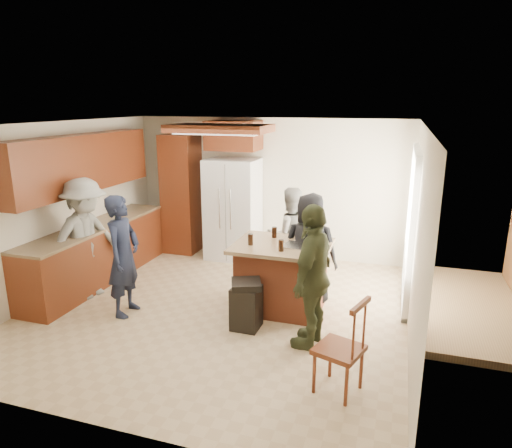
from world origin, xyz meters
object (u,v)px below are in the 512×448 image
(person_side_right, at_px, (313,277))
(person_counter, at_px, (86,239))
(person_behind_right, at_px, (309,249))
(refrigerator, at_px, (233,209))
(person_behind_left, at_px, (290,236))
(trash_bin, at_px, (246,304))
(spindle_chair, at_px, (341,350))
(kitchen_island, at_px, (282,276))
(person_front_left, at_px, (123,256))

(person_side_right, relative_size, person_counter, 0.97)
(person_behind_right, relative_size, refrigerator, 0.88)
(person_behind_left, height_order, trash_bin, person_behind_left)
(person_behind_right, bearing_deg, spindle_chair, 109.81)
(person_behind_left, distance_m, person_counter, 3.00)
(person_behind_right, height_order, kitchen_island, person_behind_right)
(person_counter, xyz_separation_m, trash_bin, (2.50, -0.24, -0.56))
(person_behind_right, xyz_separation_m, kitchen_island, (-0.31, -0.30, -0.32))
(person_behind_left, bearing_deg, kitchen_island, 69.72)
(refrigerator, bearing_deg, person_behind_left, -34.15)
(person_behind_left, relative_size, person_side_right, 0.90)
(trash_bin, bearing_deg, person_side_right, -9.73)
(person_behind_right, height_order, spindle_chair, person_behind_right)
(person_front_left, height_order, spindle_chair, person_front_left)
(kitchen_island, bearing_deg, spindle_chair, -58.34)
(person_behind_left, height_order, person_side_right, person_side_right)
(person_front_left, xyz_separation_m, trash_bin, (1.68, 0.08, -0.49))
(person_front_left, bearing_deg, trash_bin, -90.80)
(person_behind_right, height_order, person_side_right, person_side_right)
(person_counter, xyz_separation_m, kitchen_island, (2.78, 0.44, -0.40))
(person_front_left, distance_m, person_behind_left, 2.52)
(trash_bin, bearing_deg, person_counter, 174.40)
(person_front_left, bearing_deg, refrigerator, -16.18)
(person_counter, xyz_separation_m, spindle_chair, (3.79, -1.21, -0.42))
(person_front_left, bearing_deg, person_side_right, -95.06)
(trash_bin, height_order, spindle_chair, spindle_chair)
(person_side_right, distance_m, kitchen_island, 1.08)
(person_front_left, height_order, refrigerator, refrigerator)
(kitchen_island, xyz_separation_m, trash_bin, (-0.28, -0.68, -0.16))
(refrigerator, distance_m, trash_bin, 2.80)
(refrigerator, relative_size, trash_bin, 2.86)
(person_front_left, xyz_separation_m, person_behind_left, (1.83, 1.74, -0.05))
(person_front_left, height_order, person_behind_right, person_front_left)
(person_behind_left, xyz_separation_m, person_side_right, (0.70, -1.80, 0.09))
(person_behind_right, distance_m, person_counter, 3.18)
(person_side_right, xyz_separation_m, trash_bin, (-0.85, 0.15, -0.53))
(kitchen_island, bearing_deg, trash_bin, -112.24)
(person_side_right, bearing_deg, person_behind_right, -158.04)
(person_front_left, xyz_separation_m, refrigerator, (0.58, 2.59, 0.09))
(person_side_right, bearing_deg, trash_bin, -90.70)
(person_counter, xyz_separation_m, refrigerator, (1.40, 2.26, 0.03))
(person_counter, height_order, refrigerator, refrigerator)
(person_counter, relative_size, kitchen_island, 1.37)
(person_front_left, height_order, person_side_right, person_side_right)
(person_front_left, relative_size, refrigerator, 0.90)
(person_behind_left, relative_size, trash_bin, 2.42)
(kitchen_island, height_order, spindle_chair, spindle_chair)
(person_side_right, relative_size, trash_bin, 2.69)
(kitchen_island, height_order, trash_bin, kitchen_island)
(person_side_right, xyz_separation_m, spindle_chair, (0.44, -0.82, -0.40))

